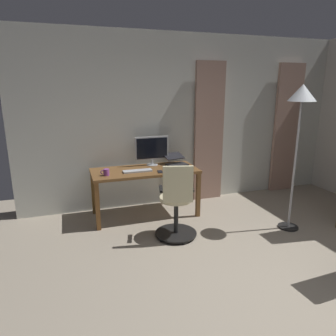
{
  "coord_description": "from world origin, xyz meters",
  "views": [
    {
      "loc": [
        1.98,
        1.92,
        1.96
      ],
      "look_at": [
        0.72,
        -1.89,
        0.9
      ],
      "focal_mm": 32.99,
      "sensor_mm": 36.0,
      "label": 1
    }
  ],
  "objects_px": {
    "computer_monitor": "(152,149)",
    "floor_lamp": "(301,106)",
    "desk": "(145,175)",
    "laptop": "(176,161)",
    "computer_mouse": "(176,171)",
    "mug_tea": "(106,172)",
    "cell_phone_face_up": "(106,171)",
    "computer_keyboard": "(137,171)",
    "cell_phone_by_monitor": "(160,172)",
    "office_chair": "(177,204)"
  },
  "relations": [
    {
      "from": "desk",
      "to": "cell_phone_face_up",
      "type": "bearing_deg",
      "value": -7.31
    },
    {
      "from": "cell_phone_by_monitor",
      "to": "mug_tea",
      "type": "xyz_separation_m",
      "value": [
        0.78,
        -0.06,
        0.04
      ]
    },
    {
      "from": "cell_phone_face_up",
      "to": "floor_lamp",
      "type": "relative_size",
      "value": 0.07
    },
    {
      "from": "computer_monitor",
      "to": "mug_tea",
      "type": "xyz_separation_m",
      "value": [
        0.78,
        0.38,
        -0.21
      ]
    },
    {
      "from": "desk",
      "to": "office_chair",
      "type": "distance_m",
      "value": 0.92
    },
    {
      "from": "office_chair",
      "to": "cell_phone_face_up",
      "type": "height_order",
      "value": "office_chair"
    },
    {
      "from": "computer_monitor",
      "to": "desk",
      "type": "bearing_deg",
      "value": 52.01
    },
    {
      "from": "computer_monitor",
      "to": "floor_lamp",
      "type": "bearing_deg",
      "value": 141.2
    },
    {
      "from": "desk",
      "to": "cell_phone_face_up",
      "type": "distance_m",
      "value": 0.59
    },
    {
      "from": "computer_keyboard",
      "to": "laptop",
      "type": "relative_size",
      "value": 1.1
    },
    {
      "from": "desk",
      "to": "laptop",
      "type": "xyz_separation_m",
      "value": [
        -0.55,
        -0.14,
        0.14
      ]
    },
    {
      "from": "computer_keyboard",
      "to": "laptop",
      "type": "xyz_separation_m",
      "value": [
        -0.68,
        -0.23,
        0.04
      ]
    },
    {
      "from": "computer_monitor",
      "to": "floor_lamp",
      "type": "xyz_separation_m",
      "value": [
        -1.65,
        1.32,
        0.72
      ]
    },
    {
      "from": "cell_phone_face_up",
      "to": "cell_phone_by_monitor",
      "type": "bearing_deg",
      "value": 165.43
    },
    {
      "from": "floor_lamp",
      "to": "desk",
      "type": "bearing_deg",
      "value": -30.88
    },
    {
      "from": "desk",
      "to": "mug_tea",
      "type": "height_order",
      "value": "mug_tea"
    },
    {
      "from": "computer_monitor",
      "to": "cell_phone_by_monitor",
      "type": "relative_size",
      "value": 3.77
    },
    {
      "from": "cell_phone_face_up",
      "to": "floor_lamp",
      "type": "xyz_separation_m",
      "value": [
        -2.4,
        1.17,
        0.98
      ]
    },
    {
      "from": "cell_phone_face_up",
      "to": "floor_lamp",
      "type": "height_order",
      "value": "floor_lamp"
    },
    {
      "from": "computer_monitor",
      "to": "laptop",
      "type": "bearing_deg",
      "value": 166.81
    },
    {
      "from": "computer_keyboard",
      "to": "computer_mouse",
      "type": "bearing_deg",
      "value": 159.79
    },
    {
      "from": "floor_lamp",
      "to": "computer_keyboard",
      "type": "bearing_deg",
      "value": -27.14
    },
    {
      "from": "desk",
      "to": "computer_mouse",
      "type": "xyz_separation_m",
      "value": [
        -0.4,
        0.28,
        0.11
      ]
    },
    {
      "from": "computer_keyboard",
      "to": "office_chair",
      "type": "bearing_deg",
      "value": 112.69
    },
    {
      "from": "computer_mouse",
      "to": "mug_tea",
      "type": "bearing_deg",
      "value": -8.0
    },
    {
      "from": "computer_keyboard",
      "to": "cell_phone_face_up",
      "type": "distance_m",
      "value": 0.47
    },
    {
      "from": "cell_phone_face_up",
      "to": "computer_keyboard",
      "type": "bearing_deg",
      "value": 165.73
    },
    {
      "from": "office_chair",
      "to": "laptop",
      "type": "height_order",
      "value": "office_chair"
    },
    {
      "from": "office_chair",
      "to": "computer_mouse",
      "type": "bearing_deg",
      "value": 85.76
    },
    {
      "from": "desk",
      "to": "computer_monitor",
      "type": "bearing_deg",
      "value": -127.99
    },
    {
      "from": "desk",
      "to": "office_chair",
      "type": "height_order",
      "value": "office_chair"
    },
    {
      "from": "computer_mouse",
      "to": "cell_phone_face_up",
      "type": "distance_m",
      "value": 1.04
    },
    {
      "from": "desk",
      "to": "laptop",
      "type": "distance_m",
      "value": 0.59
    },
    {
      "from": "mug_tea",
      "to": "computer_mouse",
      "type": "bearing_deg",
      "value": 172.0
    },
    {
      "from": "office_chair",
      "to": "floor_lamp",
      "type": "relative_size",
      "value": 0.52
    },
    {
      "from": "cell_phone_by_monitor",
      "to": "floor_lamp",
      "type": "height_order",
      "value": "floor_lamp"
    },
    {
      "from": "mug_tea",
      "to": "cell_phone_face_up",
      "type": "bearing_deg",
      "value": -95.71
    },
    {
      "from": "laptop",
      "to": "mug_tea",
      "type": "xyz_separation_m",
      "value": [
        1.15,
        0.29,
        -0.01
      ]
    },
    {
      "from": "office_chair",
      "to": "mug_tea",
      "type": "relative_size",
      "value": 8.25
    },
    {
      "from": "desk",
      "to": "cell_phone_face_up",
      "type": "height_order",
      "value": "cell_phone_face_up"
    },
    {
      "from": "computer_keyboard",
      "to": "mug_tea",
      "type": "relative_size",
      "value": 3.43
    },
    {
      "from": "office_chair",
      "to": "floor_lamp",
      "type": "distance_m",
      "value": 2.05
    },
    {
      "from": "computer_mouse",
      "to": "cell_phone_by_monitor",
      "type": "distance_m",
      "value": 0.23
    },
    {
      "from": "laptop",
      "to": "floor_lamp",
      "type": "xyz_separation_m",
      "value": [
        -1.28,
        1.24,
        0.93
      ]
    },
    {
      "from": "mug_tea",
      "to": "office_chair",
      "type": "bearing_deg",
      "value": 137.16
    },
    {
      "from": "computer_monitor",
      "to": "floor_lamp",
      "type": "relative_size",
      "value": 0.27
    },
    {
      "from": "computer_mouse",
      "to": "mug_tea",
      "type": "relative_size",
      "value": 0.8
    },
    {
      "from": "laptop",
      "to": "floor_lamp",
      "type": "distance_m",
      "value": 2.0
    },
    {
      "from": "office_chair",
      "to": "mug_tea",
      "type": "xyz_separation_m",
      "value": [
        0.8,
        -0.74,
        0.3
      ]
    },
    {
      "from": "desk",
      "to": "mug_tea",
      "type": "distance_m",
      "value": 0.63
    }
  ]
}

